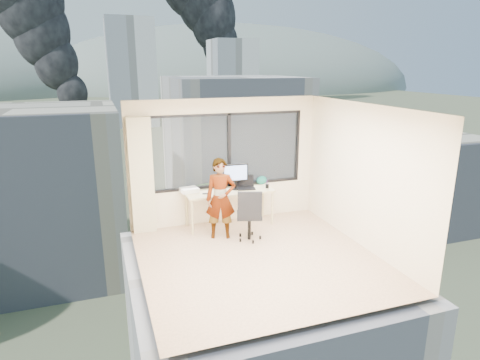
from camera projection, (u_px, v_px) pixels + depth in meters
name	position (u px, v px, depth m)	size (l,w,h in m)	color
floor	(259.00, 258.00, 7.15)	(4.00, 4.00, 0.01)	#D7B28B
ceiling	(261.00, 107.00, 6.46)	(4.00, 4.00, 0.01)	white
wall_front	(321.00, 231.00, 4.98)	(4.00, 0.01, 2.60)	beige
wall_left	(136.00, 199.00, 6.18)	(0.01, 4.00, 2.60)	beige
wall_right	(363.00, 176.00, 7.43)	(0.01, 4.00, 2.60)	beige
window_wall	(227.00, 150.00, 8.58)	(3.30, 0.16, 1.55)	black
curtain	(142.00, 176.00, 8.02)	(0.45, 0.14, 2.30)	beige
desk	(230.00, 208.00, 8.57)	(1.80, 0.60, 0.75)	beige
chair	(249.00, 214.00, 7.81)	(0.53, 0.53, 1.04)	black
person	(221.00, 199.00, 7.86)	(0.57, 0.37, 1.56)	#2D2D33
monitor	(235.00, 176.00, 8.51)	(0.54, 0.12, 0.54)	black
game_console	(189.00, 190.00, 8.37)	(0.34, 0.29, 0.08)	white
laptop	(246.00, 183.00, 8.56)	(0.37, 0.39, 0.24)	black
cellphone	(205.00, 194.00, 8.25)	(0.12, 0.05, 0.01)	black
pen_cup	(267.00, 186.00, 8.63)	(0.07, 0.07, 0.09)	black
handbag	(262.00, 180.00, 8.89)	(0.23, 0.12, 0.18)	#0D4F41
exterior_ground	(107.00, 126.00, 120.17)	(400.00, 400.00, 0.04)	#515B3D
near_bldg_a	(19.00, 196.00, 33.52)	(16.00, 12.00, 14.00)	beige
near_bldg_b	(234.00, 149.00, 47.14)	(14.00, 13.00, 16.00)	silver
near_bldg_c	(421.00, 183.00, 44.50)	(12.00, 10.00, 10.00)	beige
far_tower_b	(131.00, 73.00, 118.65)	(13.00, 13.00, 30.00)	silver
far_tower_c	(232.00, 77.00, 149.03)	(15.00, 15.00, 26.00)	silver
hill_b	(228.00, 87.00, 333.69)	(300.00, 220.00, 96.00)	slate
tree_b	(213.00, 264.00, 27.35)	(7.60, 7.60, 9.00)	#23501A
tree_c	(303.00, 164.00, 52.91)	(8.40, 8.40, 10.00)	#23501A
smoke_plume_b	(232.00, 6.00, 171.96)	(30.00, 18.00, 70.00)	black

